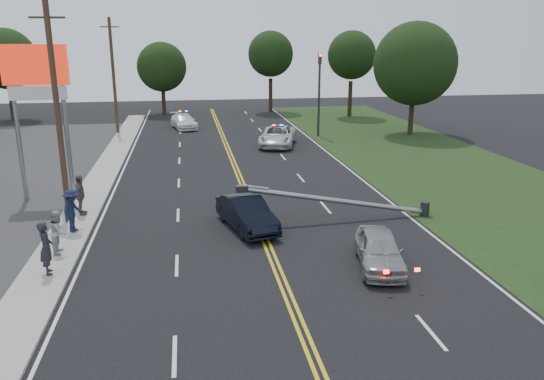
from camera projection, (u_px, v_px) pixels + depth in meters
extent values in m
plane|color=black|center=(293.00, 309.00, 16.84)|extent=(120.00, 120.00, 0.00)
cube|color=#9D998E|center=(77.00, 219.00, 25.01)|extent=(1.80, 70.00, 0.12)
cube|color=black|center=(503.00, 199.00, 28.41)|extent=(12.00, 80.00, 0.01)
cube|color=gold|center=(253.00, 211.00, 26.32)|extent=(0.36, 80.00, 0.00)
cylinder|color=gray|center=(18.00, 134.00, 27.34)|extent=(0.24, 0.24, 7.00)
cylinder|color=gray|center=(67.00, 133.00, 27.71)|extent=(0.24, 0.24, 7.00)
cube|color=red|center=(34.00, 65.00, 26.56)|extent=(3.20, 0.35, 2.00)
cube|color=white|center=(38.00, 93.00, 26.95)|extent=(2.80, 0.30, 0.70)
cylinder|color=#2D2D30|center=(319.00, 96.00, 45.61)|extent=(0.20, 0.20, 7.00)
cube|color=#2D2D30|center=(320.00, 59.00, 44.75)|extent=(0.28, 0.28, 0.90)
sphere|color=#FF0C07|center=(320.00, 55.00, 44.52)|extent=(0.22, 0.22, 0.22)
cylinder|color=#2D2D30|center=(425.00, 209.00, 25.58)|extent=(0.44, 0.44, 0.70)
cylinder|color=gray|center=(337.00, 201.00, 24.72)|extent=(8.90, 0.24, 1.80)
cube|color=#2D2D30|center=(242.00, 189.00, 23.82)|extent=(0.55, 0.32, 0.30)
cylinder|color=#382619|center=(57.00, 109.00, 25.42)|extent=(0.28, 0.28, 10.00)
cube|color=#382619|center=(47.00, 17.00, 24.26)|extent=(1.60, 0.10, 0.10)
cylinder|color=#382619|center=(114.00, 77.00, 46.29)|extent=(0.28, 0.28, 10.00)
cube|color=#382619|center=(110.00, 27.00, 45.12)|extent=(1.60, 0.10, 0.10)
cylinder|color=black|center=(12.00, 103.00, 55.15)|extent=(0.44, 0.44, 3.63)
sphere|color=black|center=(6.00, 59.00, 53.93)|extent=(6.13, 6.13, 6.13)
cylinder|color=black|center=(164.00, 101.00, 59.56)|extent=(0.44, 0.44, 3.03)
sphere|color=black|center=(162.00, 67.00, 58.54)|extent=(5.42, 5.42, 5.42)
cylinder|color=black|center=(271.00, 95.00, 61.36)|extent=(0.44, 0.44, 3.80)
sphere|color=black|center=(271.00, 54.00, 60.07)|extent=(5.14, 5.14, 5.14)
cylinder|color=black|center=(350.00, 99.00, 57.72)|extent=(0.44, 0.44, 3.79)
sphere|color=black|center=(352.00, 55.00, 56.43)|extent=(5.13, 5.13, 5.13)
cylinder|color=black|center=(411.00, 114.00, 46.90)|extent=(0.44, 0.44, 3.57)
sphere|color=black|center=(415.00, 64.00, 45.69)|extent=(7.14, 7.14, 7.14)
imported|color=black|center=(247.00, 213.00, 23.76)|extent=(2.60, 4.62, 1.44)
imported|color=#979A9F|center=(380.00, 250.00, 19.78)|extent=(2.36, 4.20, 1.35)
imported|color=silver|center=(278.00, 136.00, 42.18)|extent=(4.02, 6.08, 1.55)
imported|color=white|center=(184.00, 121.00, 50.23)|extent=(2.88, 5.00, 1.36)
imported|color=#222228|center=(46.00, 248.00, 18.86)|extent=(0.66, 0.82, 1.97)
imported|color=#A09FA4|center=(59.00, 231.00, 20.80)|extent=(0.69, 0.86, 1.72)
imported|color=#171C39|center=(72.00, 211.00, 23.02)|extent=(1.08, 1.40, 1.91)
imported|color=#5C4F4A|center=(80.00, 195.00, 25.21)|extent=(0.55, 1.18, 1.96)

